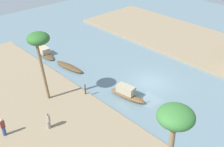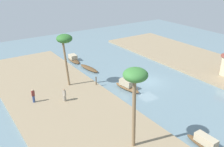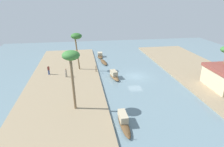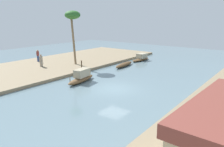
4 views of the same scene
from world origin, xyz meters
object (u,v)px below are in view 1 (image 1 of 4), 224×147
at_px(sampan_foreground, 45,53).
at_px(palm_tree_left_near, 39,42).
at_px(person_by_mooring, 48,122).
at_px(person_on_near_bank, 3,128).
at_px(palm_tree_left_far, 175,123).
at_px(sampan_with_red_awning, 127,93).
at_px(mooring_post, 85,89).
at_px(sampan_downstream_large, 69,67).

xyz_separation_m(sampan_foreground, palm_tree_left_near, (9.34, -5.39, 6.27)).
distance_m(sampan_foreground, person_by_mooring, 15.28).
bearing_deg(person_on_near_bank, palm_tree_left_far, 108.18).
relative_size(sampan_foreground, palm_tree_left_near, 0.58).
bearing_deg(palm_tree_left_near, palm_tree_left_far, -1.84).
xyz_separation_m(sampan_with_red_awning, mooring_post, (-3.11, -3.04, 0.37)).
distance_m(person_by_mooring, mooring_post, 5.93).
bearing_deg(person_on_near_bank, person_by_mooring, 148.69).
height_order(person_by_mooring, palm_tree_left_near, palm_tree_left_near).
distance_m(sampan_with_red_awning, palm_tree_left_near, 10.27).
height_order(sampan_with_red_awning, sampan_foreground, sampan_with_red_awning).
bearing_deg(mooring_post, person_on_near_bank, -89.32).
distance_m(sampan_foreground, person_on_near_bank, 15.80).
relative_size(person_by_mooring, palm_tree_left_near, 0.23).
relative_size(palm_tree_left_near, palm_tree_left_far, 0.94).
bearing_deg(mooring_post, sampan_with_red_awning, 44.39).
height_order(sampan_downstream_large, palm_tree_left_far, palm_tree_left_far).
distance_m(mooring_post, palm_tree_left_far, 15.13).
bearing_deg(palm_tree_left_far, sampan_with_red_awning, 145.71).
distance_m(sampan_downstream_large, person_on_near_bank, 12.79).
bearing_deg(person_on_near_bank, sampan_with_red_awning, 163.39).
bearing_deg(sampan_downstream_large, mooring_post, -27.41).
bearing_deg(sampan_foreground, person_by_mooring, -26.80).
xyz_separation_m(sampan_downstream_large, sampan_foreground, (-5.21, -0.28, 0.17)).
xyz_separation_m(sampan_with_red_awning, palm_tree_left_near, (-5.11, -6.45, 6.14)).
height_order(sampan_with_red_awning, mooring_post, mooring_post).
height_order(person_on_near_bank, palm_tree_left_far, palm_tree_left_far).
relative_size(sampan_downstream_large, person_by_mooring, 2.83).
bearing_deg(palm_tree_left_near, mooring_post, 59.52).
height_order(sampan_foreground, palm_tree_left_near, palm_tree_left_near).
height_order(sampan_downstream_large, palm_tree_left_near, palm_tree_left_near).
relative_size(person_by_mooring, mooring_post, 1.39).
xyz_separation_m(palm_tree_left_near, palm_tree_left_far, (15.30, -0.49, 0.32)).
xyz_separation_m(sampan_downstream_large, palm_tree_left_far, (19.42, -6.16, 6.76)).
bearing_deg(mooring_post, sampan_downstream_large, 159.79).
height_order(person_by_mooring, palm_tree_left_far, palm_tree_left_far).
relative_size(sampan_foreground, person_on_near_bank, 2.41).
bearing_deg(palm_tree_left_far, mooring_post, 163.63).
xyz_separation_m(person_on_near_bank, person_by_mooring, (1.79, 3.26, -0.12)).
height_order(sampan_with_red_awning, person_on_near_bank, person_on_near_bank).
distance_m(sampan_downstream_large, mooring_post, 6.57).
height_order(sampan_downstream_large, person_by_mooring, person_by_mooring).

